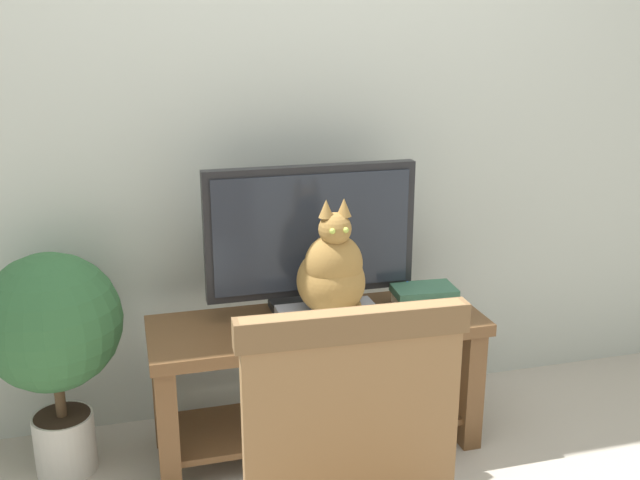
{
  "coord_description": "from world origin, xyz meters",
  "views": [
    {
      "loc": [
        -0.63,
        -1.83,
        1.55
      ],
      "look_at": [
        -0.0,
        0.46,
        0.83
      ],
      "focal_mm": 40.89,
      "sensor_mm": 36.0,
      "label": 1
    }
  ],
  "objects_px": {
    "tv": "(310,237)",
    "potted_plant": "(52,333)",
    "tv_stand": "(316,362)",
    "media_box": "(331,321)",
    "book_stack": "(423,298)",
    "cat": "(332,273)"
  },
  "relations": [
    {
      "from": "tv_stand",
      "to": "tv",
      "type": "distance_m",
      "value": 0.46
    },
    {
      "from": "media_box",
      "to": "book_stack",
      "type": "bearing_deg",
      "value": 11.76
    },
    {
      "from": "book_stack",
      "to": "potted_plant",
      "type": "xyz_separation_m",
      "value": [
        -1.31,
        0.09,
        -0.03
      ]
    },
    {
      "from": "tv_stand",
      "to": "potted_plant",
      "type": "distance_m",
      "value": 0.93
    },
    {
      "from": "tv",
      "to": "media_box",
      "type": "xyz_separation_m",
      "value": [
        0.03,
        -0.18,
        -0.26
      ]
    },
    {
      "from": "tv",
      "to": "book_stack",
      "type": "height_order",
      "value": "tv"
    },
    {
      "from": "tv_stand",
      "to": "book_stack",
      "type": "distance_m",
      "value": 0.46
    },
    {
      "from": "cat",
      "to": "potted_plant",
      "type": "xyz_separation_m",
      "value": [
        -0.93,
        0.18,
        -0.19
      ]
    },
    {
      "from": "cat",
      "to": "potted_plant",
      "type": "distance_m",
      "value": 0.97
    },
    {
      "from": "tv_stand",
      "to": "media_box",
      "type": "xyz_separation_m",
      "value": [
        0.03,
        -0.09,
        0.2
      ]
    },
    {
      "from": "media_box",
      "to": "tv",
      "type": "bearing_deg",
      "value": 99.05
    },
    {
      "from": "cat",
      "to": "tv_stand",
      "type": "bearing_deg",
      "value": 105.88
    },
    {
      "from": "book_stack",
      "to": "potted_plant",
      "type": "bearing_deg",
      "value": 176.14
    },
    {
      "from": "tv_stand",
      "to": "book_stack",
      "type": "height_order",
      "value": "book_stack"
    },
    {
      "from": "tv",
      "to": "media_box",
      "type": "height_order",
      "value": "tv"
    },
    {
      "from": "book_stack",
      "to": "tv",
      "type": "bearing_deg",
      "value": 166.7
    },
    {
      "from": "tv",
      "to": "potted_plant",
      "type": "xyz_separation_m",
      "value": [
        -0.91,
        -0.01,
        -0.27
      ]
    },
    {
      "from": "tv",
      "to": "media_box",
      "type": "relative_size",
      "value": 2.19
    },
    {
      "from": "media_box",
      "to": "cat",
      "type": "relative_size",
      "value": 0.84
    },
    {
      "from": "media_box",
      "to": "cat",
      "type": "distance_m",
      "value": 0.18
    },
    {
      "from": "tv_stand",
      "to": "tv",
      "type": "relative_size",
      "value": 1.57
    },
    {
      "from": "potted_plant",
      "to": "cat",
      "type": "bearing_deg",
      "value": -11.03
    }
  ]
}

